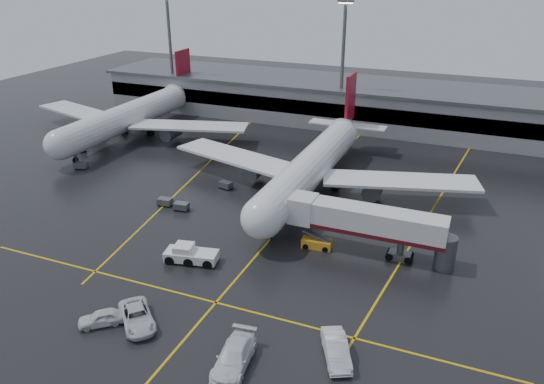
% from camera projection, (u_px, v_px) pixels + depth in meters
% --- Properties ---
extents(ground, '(220.00, 220.00, 0.00)m').
position_uv_depth(ground, '(291.00, 215.00, 73.06)').
color(ground, black).
rests_on(ground, ground).
extents(apron_line_centre, '(0.25, 90.00, 0.02)m').
position_uv_depth(apron_line_centre, '(291.00, 215.00, 73.06)').
color(apron_line_centre, gold).
rests_on(apron_line_centre, ground).
extents(apron_line_stop, '(60.00, 0.25, 0.02)m').
position_uv_depth(apron_line_stop, '(216.00, 303.00, 54.48)').
color(apron_line_stop, gold).
rests_on(apron_line_stop, ground).
extents(apron_line_left, '(9.99, 69.35, 0.02)m').
position_uv_depth(apron_line_left, '(200.00, 170.00, 88.50)').
color(apron_line_left, gold).
rests_on(apron_line_left, ground).
extents(apron_line_right, '(7.57, 69.64, 0.02)m').
position_uv_depth(apron_line_right, '(433.00, 208.00, 75.21)').
color(apron_line_right, gold).
rests_on(apron_line_right, ground).
extents(terminal, '(122.00, 19.00, 8.60)m').
position_uv_depth(terminal, '(371.00, 104.00, 111.79)').
color(terminal, gray).
rests_on(terminal, ground).
extents(light_mast_left, '(3.00, 1.20, 25.45)m').
position_uv_depth(light_mast_left, '(170.00, 47.00, 118.41)').
color(light_mast_left, '#595B60').
rests_on(light_mast_left, ground).
extents(light_mast_mid, '(3.00, 1.20, 25.45)m').
position_uv_depth(light_mast_mid, '(343.00, 58.00, 104.42)').
color(light_mast_mid, '#595B60').
rests_on(light_mast_mid, ground).
extents(main_airliner, '(48.80, 45.60, 14.10)m').
position_uv_depth(main_airliner, '(314.00, 164.00, 79.55)').
color(main_airliner, silver).
rests_on(main_airliner, ground).
extents(second_airliner, '(48.80, 45.60, 14.10)m').
position_uv_depth(second_airliner, '(131.00, 115.00, 104.37)').
color(second_airliner, silver).
rests_on(second_airliner, ground).
extents(jet_bridge, '(19.90, 3.40, 6.05)m').
position_uv_depth(jet_bridge, '(367.00, 223.00, 62.25)').
color(jet_bridge, silver).
rests_on(jet_bridge, ground).
extents(pushback_tractor, '(6.54, 3.74, 2.20)m').
position_uv_depth(pushback_tractor, '(190.00, 255.00, 61.59)').
color(pushback_tractor, silver).
rests_on(pushback_tractor, ground).
extents(belt_loader, '(3.78, 2.01, 2.32)m').
position_uv_depth(belt_loader, '(317.00, 243.00, 64.66)').
color(belt_loader, orange).
rests_on(belt_loader, ground).
extents(service_van_a, '(6.35, 6.26, 1.70)m').
position_uv_depth(service_van_a, '(137.00, 317.00, 50.96)').
color(service_van_a, silver).
rests_on(service_van_a, ground).
extents(service_van_b, '(3.56, 6.96, 1.93)m').
position_uv_depth(service_van_b, '(234.00, 357.00, 45.65)').
color(service_van_b, white).
rests_on(service_van_b, ground).
extents(service_van_c, '(4.26, 5.92, 1.85)m').
position_uv_depth(service_van_c, '(336.00, 349.00, 46.60)').
color(service_van_c, white).
rests_on(service_van_c, ground).
extents(service_van_d, '(4.56, 4.24, 1.52)m').
position_uv_depth(service_van_d, '(102.00, 318.00, 50.99)').
color(service_van_d, silver).
rests_on(service_van_d, ground).
extents(baggage_cart_a, '(2.12, 1.50, 1.12)m').
position_uv_depth(baggage_cart_a, '(181.00, 206.00, 74.30)').
color(baggage_cart_a, '#595B60').
rests_on(baggage_cart_a, ground).
extents(baggage_cart_b, '(2.07, 1.42, 1.12)m').
position_uv_depth(baggage_cart_b, '(165.00, 201.00, 75.71)').
color(baggage_cart_b, '#595B60').
rests_on(baggage_cart_b, ground).
extents(baggage_cart_c, '(2.23, 1.69, 1.12)m').
position_uv_depth(baggage_cart_c, '(226.00, 185.00, 81.35)').
color(baggage_cart_c, '#595B60').
rests_on(baggage_cart_c, ground).
extents(baggage_cart_d, '(2.28, 1.80, 1.12)m').
position_uv_depth(baggage_cart_d, '(80.00, 148.00, 97.04)').
color(baggage_cart_d, '#595B60').
rests_on(baggage_cart_d, ground).
extents(baggage_cart_e, '(2.31, 1.88, 1.12)m').
position_uv_depth(baggage_cart_e, '(81.00, 165.00, 89.05)').
color(baggage_cart_e, '#595B60').
rests_on(baggage_cart_e, ground).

